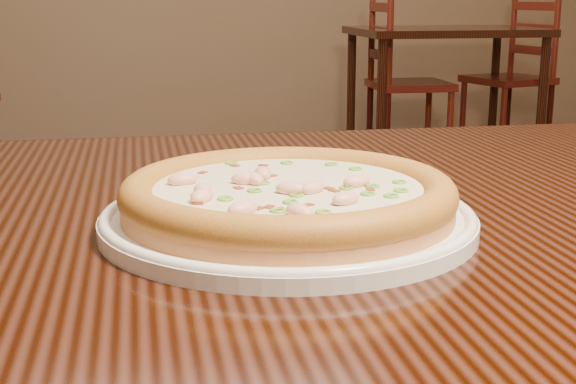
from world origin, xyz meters
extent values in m
cube|color=black|center=(-0.04, -0.24, 0.73)|extent=(1.20, 0.80, 0.04)
cylinder|color=white|center=(-0.16, -0.29, 0.76)|extent=(0.30, 0.30, 0.01)
torus|color=white|center=(-0.16, -0.29, 0.76)|extent=(0.30, 0.30, 0.01)
cylinder|color=#C28846|center=(-0.16, -0.29, 0.77)|extent=(0.26, 0.26, 0.02)
torus|color=#BE7D2D|center=(-0.16, -0.29, 0.78)|extent=(0.27, 0.27, 0.03)
cylinder|color=beige|center=(-0.16, -0.29, 0.78)|extent=(0.21, 0.21, 0.00)
ellipsoid|color=#F2B29E|center=(-0.17, -0.39, 0.79)|extent=(0.02, 0.03, 0.01)
ellipsoid|color=#F2B29E|center=(-0.13, -0.36, 0.79)|extent=(0.03, 0.02, 0.01)
ellipsoid|color=#F2B29E|center=(-0.24, -0.27, 0.79)|extent=(0.03, 0.02, 0.01)
ellipsoid|color=#F2B29E|center=(-0.21, -0.37, 0.79)|extent=(0.03, 0.02, 0.01)
ellipsoid|color=#F2B29E|center=(-0.19, -0.28, 0.79)|extent=(0.02, 0.03, 0.01)
ellipsoid|color=#F2B29E|center=(-0.11, -0.30, 0.79)|extent=(0.03, 0.02, 0.01)
ellipsoid|color=#F2B29E|center=(-0.23, -0.31, 0.79)|extent=(0.02, 0.02, 0.01)
ellipsoid|color=#F2B29E|center=(-0.15, -0.32, 0.79)|extent=(0.03, 0.02, 0.01)
ellipsoid|color=#F2B29E|center=(-0.18, -0.26, 0.79)|extent=(0.02, 0.03, 0.01)
ellipsoid|color=#F2B29E|center=(-0.19, -0.28, 0.79)|extent=(0.03, 0.02, 0.01)
ellipsoid|color=#F2B29E|center=(-0.16, -0.32, 0.79)|extent=(0.03, 0.02, 0.01)
ellipsoid|color=#F2B29E|center=(-0.23, -0.33, 0.79)|extent=(0.03, 0.03, 0.01)
cube|color=maroon|center=(-0.20, -0.30, 0.78)|extent=(0.01, 0.01, 0.00)
cube|color=maroon|center=(-0.17, -0.22, 0.78)|extent=(0.01, 0.01, 0.00)
cube|color=maroon|center=(-0.20, -0.34, 0.78)|extent=(0.01, 0.01, 0.00)
cube|color=maroon|center=(-0.19, -0.36, 0.78)|extent=(0.01, 0.01, 0.00)
cube|color=maroon|center=(-0.24, -0.26, 0.78)|extent=(0.01, 0.01, 0.00)
cube|color=maroon|center=(-0.19, -0.21, 0.78)|extent=(0.01, 0.01, 0.00)
cube|color=maroon|center=(-0.13, -0.31, 0.78)|extent=(0.01, 0.01, 0.00)
cube|color=maroon|center=(-0.10, -0.32, 0.78)|extent=(0.01, 0.01, 0.00)
cube|color=maroon|center=(-0.16, -0.36, 0.78)|extent=(0.01, 0.01, 0.00)
cube|color=maroon|center=(-0.13, -0.32, 0.78)|extent=(0.01, 0.01, 0.00)
cube|color=maroon|center=(-0.18, -0.36, 0.78)|extent=(0.01, 0.01, 0.00)
cube|color=maroon|center=(-0.23, -0.34, 0.78)|extent=(0.01, 0.01, 0.00)
cube|color=maroon|center=(-0.17, -0.26, 0.78)|extent=(0.01, 0.01, 0.00)
cube|color=maroon|center=(-0.22, -0.24, 0.78)|extent=(0.01, 0.01, 0.00)
cube|color=maroon|center=(-0.14, -0.29, 0.78)|extent=(0.01, 0.01, 0.00)
cube|color=maroon|center=(-0.11, -0.30, 0.78)|extent=(0.01, 0.01, 0.00)
cube|color=maroon|center=(-0.19, -0.36, 0.78)|extent=(0.01, 0.01, 0.00)
torus|color=#60A02F|center=(-0.10, -0.31, 0.79)|extent=(0.01, 0.01, 0.00)
torus|color=#60A02F|center=(-0.17, -0.36, 0.79)|extent=(0.02, 0.02, 0.00)
torus|color=#60A02F|center=(-0.09, -0.25, 0.79)|extent=(0.01, 0.01, 0.00)
torus|color=#60A02F|center=(-0.08, -0.33, 0.79)|extent=(0.02, 0.02, 0.00)
torus|color=#60A02F|center=(-0.11, -0.22, 0.79)|extent=(0.01, 0.01, 0.00)
torus|color=#60A02F|center=(-0.21, -0.33, 0.79)|extent=(0.02, 0.02, 0.00)
torus|color=#60A02F|center=(-0.19, -0.31, 0.79)|extent=(0.02, 0.02, 0.00)
torus|color=#60A02F|center=(-0.17, -0.35, 0.79)|extent=(0.01, 0.01, 0.00)
torus|color=#60A02F|center=(-0.15, -0.21, 0.79)|extent=(0.02, 0.02, 0.00)
torus|color=#60A02F|center=(-0.15, -0.38, 0.79)|extent=(0.02, 0.02, 0.00)
torus|color=#60A02F|center=(-0.12, -0.31, 0.79)|extent=(0.02, 0.02, 0.00)
torus|color=#60A02F|center=(-0.18, -0.37, 0.79)|extent=(0.02, 0.02, 0.00)
torus|color=#60A02F|center=(-0.07, -0.30, 0.79)|extent=(0.02, 0.02, 0.00)
torus|color=#60A02F|center=(-0.21, -0.36, 0.79)|extent=(0.02, 0.02, 0.00)
torus|color=#60A02F|center=(-0.16, -0.33, 0.79)|extent=(0.02, 0.02, 0.00)
torus|color=#60A02F|center=(-0.09, -0.34, 0.79)|extent=(0.01, 0.01, 0.00)
torus|color=#60A02F|center=(-0.19, -0.20, 0.79)|extent=(0.02, 0.02, 0.00)
torus|color=#60A02F|center=(-0.11, -0.33, 0.79)|extent=(0.01, 0.01, 0.00)
torus|color=#60A02F|center=(-0.18, -0.28, 0.79)|extent=(0.02, 0.02, 0.00)
torus|color=#60A02F|center=(-0.21, -0.33, 0.79)|extent=(0.02, 0.02, 0.00)
cube|color=black|center=(1.41, 3.37, 0.73)|extent=(1.00, 0.70, 0.04)
cylinder|color=black|center=(0.96, 3.07, 0.35)|extent=(0.05, 0.05, 0.71)
cylinder|color=black|center=(1.86, 3.07, 0.35)|extent=(0.05, 0.05, 0.71)
cylinder|color=black|center=(0.96, 3.67, 0.35)|extent=(0.05, 0.05, 0.71)
cylinder|color=black|center=(1.86, 3.67, 0.35)|extent=(0.05, 0.05, 0.71)
cube|color=#531119|center=(1.24, 3.44, 0.43)|extent=(0.43, 0.43, 0.04)
cylinder|color=#531119|center=(1.42, 3.26, 0.21)|extent=(0.04, 0.04, 0.41)
cylinder|color=#531119|center=(1.43, 3.62, 0.21)|extent=(0.04, 0.04, 0.41)
cylinder|color=#531119|center=(1.06, 3.27, 0.21)|extent=(0.04, 0.04, 0.41)
cylinder|color=#531119|center=(1.07, 3.62, 0.21)|extent=(0.04, 0.04, 0.41)
cylinder|color=#531119|center=(1.06, 3.27, 0.47)|extent=(0.04, 0.04, 0.95)
cylinder|color=#531119|center=(1.07, 3.62, 0.47)|extent=(0.04, 0.04, 0.95)
cube|color=#531119|center=(1.06, 3.44, 0.60)|extent=(0.04, 0.36, 0.05)
cube|color=#531119|center=(1.06, 3.44, 0.73)|extent=(0.04, 0.36, 0.05)
cube|color=#531119|center=(1.06, 3.44, 0.86)|extent=(0.04, 0.36, 0.05)
cube|color=#531119|center=(1.92, 3.60, 0.43)|extent=(0.52, 0.52, 0.04)
cylinder|color=#531119|center=(1.69, 3.73, 0.21)|extent=(0.04, 0.04, 0.41)
cylinder|color=#531119|center=(1.79, 3.38, 0.21)|extent=(0.04, 0.04, 0.41)
cylinder|color=#531119|center=(2.04, 3.83, 0.21)|extent=(0.04, 0.04, 0.41)
cylinder|color=#531119|center=(2.14, 3.48, 0.21)|extent=(0.04, 0.04, 0.41)
cylinder|color=#531119|center=(2.04, 3.83, 0.47)|extent=(0.04, 0.04, 0.95)
cylinder|color=#531119|center=(2.14, 3.48, 0.47)|extent=(0.04, 0.04, 0.95)
cube|color=#531119|center=(2.09, 3.65, 0.60)|extent=(0.13, 0.35, 0.05)
cube|color=#531119|center=(2.09, 3.65, 0.73)|extent=(0.13, 0.35, 0.05)
cube|color=#531119|center=(2.09, 3.65, 0.86)|extent=(0.13, 0.35, 0.05)
camera|label=1|loc=(-0.27, -0.90, 0.93)|focal=50.00mm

